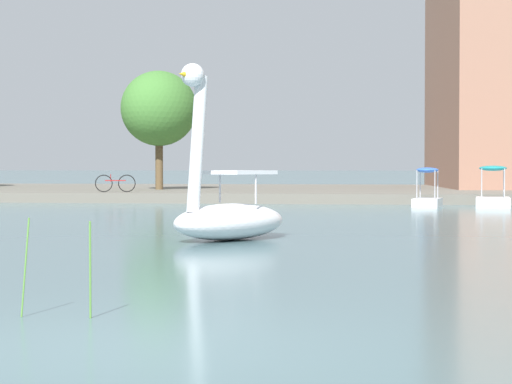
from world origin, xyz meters
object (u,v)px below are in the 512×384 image
object	(u,v)px
pedal_boat_blue	(427,194)
tree_broadleaf_right	(159,109)
pedal_boat_teal	(493,195)
swan_boat	(227,211)
bicycle_parked	(115,183)

from	to	relation	value
pedal_boat_blue	tree_broadleaf_right	world-z (taller)	tree_broadleaf_right
pedal_boat_teal	tree_broadleaf_right	size ratio (longest dim) A/B	0.38
swan_boat	bicycle_parked	distance (m)	22.27
tree_broadleaf_right	pedal_boat_teal	bearing A→B (deg)	-29.52
swan_boat	pedal_boat_teal	distance (m)	18.70
swan_boat	bicycle_parked	size ratio (longest dim) A/B	2.12
swan_boat	pedal_boat_teal	xyz separation A→B (m)	(7.24, 17.24, -0.14)
swan_boat	tree_broadleaf_right	size ratio (longest dim) A/B	0.64
swan_boat	tree_broadleaf_right	bearing A→B (deg)	106.18
swan_boat	bicycle_parked	world-z (taller)	swan_boat
pedal_boat_blue	tree_broadleaf_right	xyz separation A→B (m)	(-12.25, 8.30, 3.77)
pedal_boat_blue	tree_broadleaf_right	distance (m)	15.27
pedal_boat_teal	bicycle_parked	xyz separation A→B (m)	(-15.45, 3.46, 0.33)
pedal_boat_teal	swan_boat	bearing A→B (deg)	-112.79
swan_boat	pedal_boat_teal	bearing A→B (deg)	67.21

